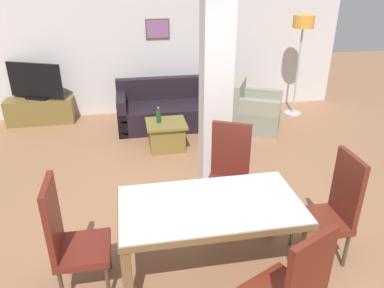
% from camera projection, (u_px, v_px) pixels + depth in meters
% --- Properties ---
extents(ground_plane, '(18.00, 18.00, 0.00)m').
position_uv_depth(ground_plane, '(209.00, 269.00, 3.62)').
color(ground_plane, '#986948').
extents(back_wall, '(7.20, 0.09, 2.70)m').
position_uv_depth(back_wall, '(158.00, 42.00, 7.04)').
color(back_wall, silver).
rests_on(back_wall, ground_plane).
extents(divider_pillar, '(0.36, 0.33, 2.70)m').
position_uv_depth(divider_pillar, '(216.00, 83.00, 4.58)').
color(divider_pillar, silver).
rests_on(divider_pillar, ground_plane).
extents(dining_table, '(1.62, 0.87, 0.76)m').
position_uv_depth(dining_table, '(210.00, 218.00, 3.36)').
color(dining_table, brown).
rests_on(dining_table, ground_plane).
extents(dining_chair_head_left, '(0.46, 0.46, 1.11)m').
position_uv_depth(dining_chair_head_left, '(70.00, 237.00, 3.18)').
color(dining_chair_head_left, maroon).
rests_on(dining_chair_head_left, ground_plane).
extents(dining_chair_far_right, '(0.61, 0.61, 1.11)m').
position_uv_depth(dining_chair_far_right, '(228.00, 171.00, 4.20)').
color(dining_chair_far_right, '#5C2118').
rests_on(dining_chair_far_right, ground_plane).
extents(dining_chair_head_right, '(0.46, 0.46, 1.11)m').
position_uv_depth(dining_chair_head_right, '(333.00, 207.00, 3.57)').
color(dining_chair_head_right, maroon).
rests_on(dining_chair_head_right, ground_plane).
extents(sofa, '(1.78, 0.89, 0.81)m').
position_uv_depth(sofa, '(167.00, 110.00, 6.78)').
color(sofa, black).
rests_on(sofa, ground_plane).
extents(armchair, '(1.12, 1.09, 0.85)m').
position_uv_depth(armchair, '(253.00, 113.00, 6.64)').
color(armchair, gray).
rests_on(armchair, ground_plane).
extents(coffee_table, '(0.62, 0.57, 0.44)m').
position_uv_depth(coffee_table, '(166.00, 135.00, 5.94)').
color(coffee_table, olive).
rests_on(coffee_table, ground_plane).
extents(bottle, '(0.07, 0.07, 0.25)m').
position_uv_depth(bottle, '(159.00, 117.00, 5.79)').
color(bottle, '#194C23').
rests_on(bottle, coffee_table).
extents(tv_stand, '(1.19, 0.40, 0.46)m').
position_uv_depth(tv_stand, '(41.00, 111.00, 6.91)').
color(tv_stand, brown).
rests_on(tv_stand, ground_plane).
extents(tv_screen, '(0.97, 0.45, 0.66)m').
position_uv_depth(tv_screen, '(35.00, 82.00, 6.67)').
color(tv_screen, black).
rests_on(tv_screen, tv_stand).
extents(floor_lamp, '(0.38, 0.38, 1.87)m').
position_uv_depth(floor_lamp, '(303.00, 31.00, 6.74)').
color(floor_lamp, '#B7B7BC').
rests_on(floor_lamp, ground_plane).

